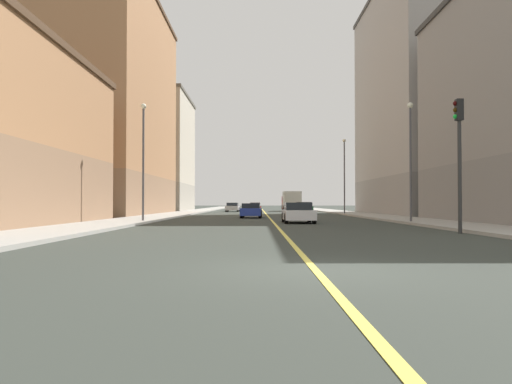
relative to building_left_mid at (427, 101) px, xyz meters
name	(u,v)px	position (x,y,z in m)	size (l,w,h in m)	color
ground_plane	(317,270)	(-16.81, -42.78, -12.09)	(400.00, 400.00, 0.00)	#323731
sidewalk_left	(350,213)	(-7.07, 6.22, -12.02)	(3.79, 168.00, 0.15)	#9E9B93
sidewalk_right	(185,213)	(-26.55, 6.22, -12.02)	(3.79, 168.00, 0.15)	#9E9B93
lane_center_stripe	(267,213)	(-16.81, 6.22, -12.09)	(0.16, 154.00, 0.01)	#E5D14C
building_left_mid	(427,101)	(0.00, 0.00, 0.00)	(10.65, 22.87, 24.17)	gray
building_right_midblock	(110,107)	(-33.63, -0.22, -0.64)	(10.65, 24.91, 22.90)	#8F6B4F
building_right_distant	(157,154)	(-33.63, 23.86, -3.22)	(10.65, 17.06, 17.73)	#9D9688
traffic_light_left_near	(461,146)	(-9.39, -31.54, -8.40)	(0.40, 0.32, 5.68)	#2D2D2D
street_lamp_left_near	(412,149)	(-8.37, -21.75, -7.49)	(0.36, 0.36, 7.38)	#4C4C51
street_lamp_right_near	(145,150)	(-25.26, -20.45, -7.39)	(0.36, 0.36, 7.58)	#4C4C51
street_lamp_left_far	(346,169)	(-8.37, 1.16, -7.13)	(0.36, 0.36, 8.06)	#4C4C51
car_white	(300,213)	(-15.25, -20.58, -11.46)	(1.97, 4.16, 1.31)	white
car_blue	(253,211)	(-18.37, -10.40, -11.47)	(1.86, 3.96, 1.23)	#23389E
car_green	(306,208)	(-12.60, 3.09, -11.42)	(2.02, 4.05, 1.35)	#1E6B38
car_silver	(234,207)	(-21.28, 17.84, -11.46)	(1.93, 4.64, 1.27)	silver
car_red	(257,207)	(-18.13, 24.33, -11.47)	(1.93, 4.23, 1.29)	red
box_truck	(293,201)	(-12.68, 21.44, -10.53)	(2.59, 7.57, 2.92)	maroon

